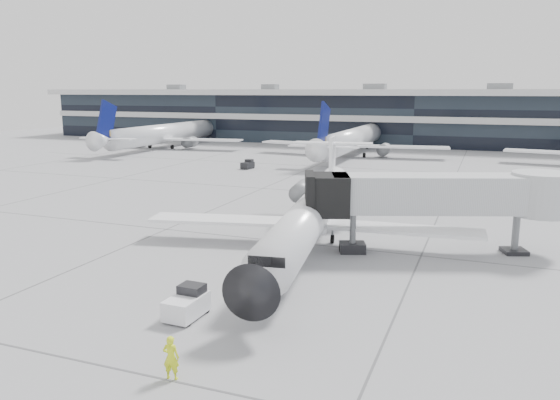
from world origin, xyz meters
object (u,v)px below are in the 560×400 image
at_px(baggage_tug, 187,304).
at_px(regional_jet, 310,214).
at_px(jet_bridge, 448,195).
at_px(ramp_worker, 171,358).

bearing_deg(baggage_tug, regional_jet, 84.51).
height_order(jet_bridge, ramp_worker, jet_bridge).
xyz_separation_m(regional_jet, ramp_worker, (0.66, -19.41, -1.46)).
height_order(regional_jet, baggage_tug, regional_jet).
relative_size(regional_jet, jet_bridge, 1.76).
relative_size(jet_bridge, baggage_tug, 6.98).
distance_m(jet_bridge, ramp_worker, 23.03).
bearing_deg(ramp_worker, jet_bridge, -122.17).
xyz_separation_m(ramp_worker, baggage_tug, (-2.45, 5.37, -0.21)).
relative_size(jet_bridge, ramp_worker, 9.52).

